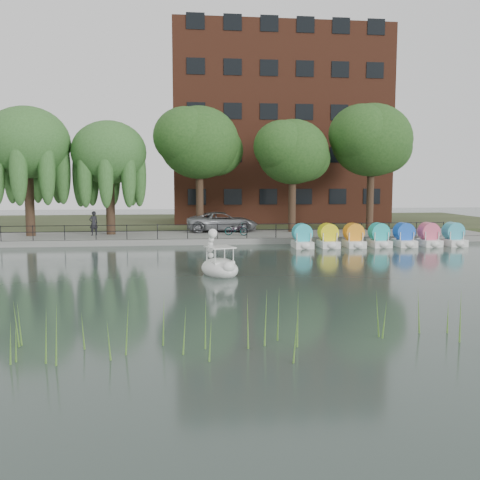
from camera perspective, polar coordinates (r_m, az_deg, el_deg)
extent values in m
plane|color=#3B4845|center=(23.02, -0.13, -4.32)|extent=(120.00, 120.00, 0.00)
cube|color=gray|center=(38.79, -2.70, 0.31)|extent=(40.00, 6.00, 0.40)
cube|color=gray|center=(35.86, -2.40, -0.18)|extent=(40.00, 0.25, 0.40)
cube|color=#47512D|center=(52.71, -3.68, 1.86)|extent=(60.00, 22.00, 0.36)
cylinder|color=black|center=(35.95, -2.43, 1.67)|extent=(32.00, 0.04, 0.04)
cylinder|color=black|center=(35.98, -2.43, 1.04)|extent=(32.00, 0.04, 0.04)
cylinder|color=black|center=(35.99, -2.43, 0.96)|extent=(0.05, 0.05, 1.00)
cube|color=#4C1E16|center=(53.59, 3.91, 11.76)|extent=(20.00, 10.00, 18.00)
cylinder|color=#473323|center=(40.43, -21.51, 3.39)|extent=(0.60, 0.60, 4.20)
ellipsoid|color=#447D39|center=(40.48, -21.77, 9.63)|extent=(5.88, 5.88, 5.00)
cylinder|color=#473323|center=(39.86, -13.65, 3.32)|extent=(0.60, 0.60, 3.80)
ellipsoid|color=#447D39|center=(39.87, -13.80, 9.06)|extent=(5.32, 5.32, 4.52)
cylinder|color=#473323|center=(40.55, -4.31, 4.03)|extent=(0.60, 0.60, 4.50)
ellipsoid|color=#396325|center=(40.62, -4.37, 10.31)|extent=(6.00, 6.00, 5.10)
cylinder|color=#473323|center=(40.92, 5.58, 3.72)|extent=(0.60, 0.60, 4.05)
ellipsoid|color=#396325|center=(40.94, 5.64, 9.33)|extent=(5.40, 5.40, 4.59)
cylinder|color=#473323|center=(43.66, 13.71, 4.17)|extent=(0.60, 0.60, 4.72)
ellipsoid|color=#396325|center=(43.76, 13.87, 10.30)|extent=(6.30, 6.30, 5.36)
imported|color=gray|center=(40.86, -1.91, 2.11)|extent=(3.05, 6.30, 1.73)
imported|color=gray|center=(37.99, -0.41, 1.25)|extent=(1.20, 1.82, 1.00)
imported|color=black|center=(39.37, -15.35, 1.91)|extent=(0.86, 0.80, 1.98)
ellipsoid|color=white|center=(24.37, -2.19, -3.09)|extent=(2.21, 2.76, 0.53)
cube|color=white|center=(24.25, -2.11, -2.50)|extent=(1.27, 1.33, 0.27)
cube|color=white|center=(24.19, -2.16, -0.76)|extent=(1.44, 1.50, 0.05)
ellipsoid|color=white|center=(23.41, -1.21, -2.93)|extent=(0.67, 0.59, 0.50)
sphere|color=white|center=(24.90, -2.92, 0.72)|extent=(0.43, 0.43, 0.43)
cone|color=black|center=(25.17, -3.17, 0.72)|extent=(0.24, 0.28, 0.18)
cylinder|color=yellow|center=(25.05, -3.06, 0.71)|extent=(0.25, 0.16, 0.23)
cube|color=white|center=(34.41, 6.67, -0.46)|extent=(1.15, 1.70, 0.44)
cylinder|color=#2EC0D1|center=(34.43, 6.65, 0.77)|extent=(0.90, 1.20, 0.90)
cube|color=white|center=(34.83, 9.39, -0.42)|extent=(1.15, 1.70, 0.44)
cylinder|color=yellow|center=(34.85, 9.37, 0.79)|extent=(0.90, 1.20, 0.90)
cube|color=white|center=(35.33, 12.05, -0.38)|extent=(1.15, 1.70, 0.44)
cylinder|color=orange|center=(35.35, 12.02, 0.81)|extent=(0.90, 1.20, 0.90)
cube|color=white|center=(35.90, 14.62, -0.34)|extent=(1.15, 1.70, 0.44)
cylinder|color=#22BEC0|center=(35.92, 14.60, 0.83)|extent=(0.90, 1.20, 0.90)
cube|color=white|center=(36.55, 17.11, -0.30)|extent=(1.15, 1.70, 0.44)
cylinder|color=blue|center=(36.57, 17.09, 0.85)|extent=(0.90, 1.20, 0.90)
cube|color=white|center=(37.26, 19.51, -0.27)|extent=(1.15, 1.70, 0.44)
cylinder|color=#E5587B|center=(37.27, 19.49, 0.87)|extent=(0.90, 1.20, 0.90)
cube|color=white|center=(38.03, 21.82, -0.23)|extent=(1.15, 1.70, 0.44)
cylinder|color=#38ABC5|center=(38.04, 21.79, 0.88)|extent=(0.90, 1.20, 0.90)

